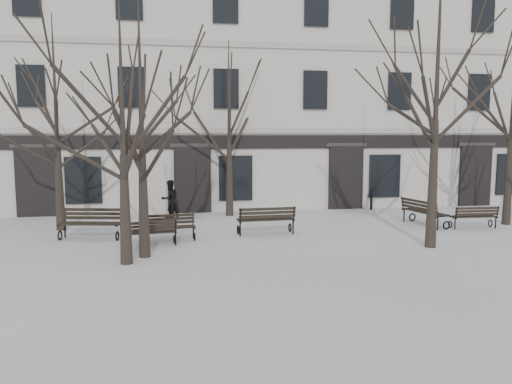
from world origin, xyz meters
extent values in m
plane|color=silver|center=(0.00, 0.00, 0.00)|extent=(100.00, 100.00, 0.00)
cube|color=beige|center=(0.00, 13.00, 5.50)|extent=(40.00, 10.00, 11.00)
cube|color=#AAA49C|center=(0.00, 7.97, 3.60)|extent=(40.00, 0.12, 0.25)
cube|color=#AAA49C|center=(0.00, 7.97, 7.30)|extent=(40.00, 0.12, 0.25)
cube|color=black|center=(0.00, 7.96, 3.10)|extent=(40.00, 0.10, 0.60)
cube|color=black|center=(-10.00, 7.94, 1.45)|extent=(1.60, 0.22, 2.90)
cube|color=#2D2B28|center=(-10.00, 7.90, 2.95)|extent=(1.90, 0.08, 0.18)
cube|color=black|center=(-8.10, 7.95, 1.50)|extent=(1.50, 0.14, 2.00)
cube|color=black|center=(-3.50, 7.94, 1.45)|extent=(1.60, 0.22, 2.90)
cube|color=#2D2B28|center=(-3.50, 7.90, 2.95)|extent=(1.90, 0.08, 0.18)
cube|color=black|center=(-1.60, 7.95, 1.50)|extent=(1.50, 0.14, 2.00)
cube|color=black|center=(3.50, 7.94, 1.45)|extent=(1.60, 0.22, 2.90)
cube|color=#2D2B28|center=(3.50, 7.90, 2.95)|extent=(1.90, 0.08, 0.18)
cube|color=black|center=(5.40, 7.95, 1.50)|extent=(1.50, 0.14, 2.00)
cube|color=black|center=(10.00, 7.94, 1.45)|extent=(1.60, 0.22, 2.90)
cube|color=#2D2B28|center=(10.00, 7.90, 2.95)|extent=(1.90, 0.08, 0.18)
cube|color=black|center=(11.90, 7.95, 1.50)|extent=(1.50, 0.14, 2.00)
cube|color=black|center=(-10.00, 7.95, 5.40)|extent=(1.10, 0.14, 1.70)
cube|color=black|center=(-6.00, 7.95, 5.40)|extent=(1.10, 0.14, 1.70)
cube|color=black|center=(-2.00, 7.95, 5.40)|extent=(1.10, 0.14, 1.70)
cube|color=black|center=(-2.00, 7.95, 9.00)|extent=(1.10, 0.14, 1.70)
cube|color=black|center=(2.00, 7.95, 5.40)|extent=(1.10, 0.14, 1.70)
cube|color=black|center=(2.00, 7.95, 9.00)|extent=(1.10, 0.14, 1.70)
cube|color=black|center=(6.00, 7.95, 5.40)|extent=(1.10, 0.14, 1.70)
cube|color=black|center=(6.00, 7.95, 9.00)|extent=(1.10, 0.14, 1.70)
cube|color=black|center=(10.00, 7.95, 5.40)|extent=(1.10, 0.14, 1.70)
cube|color=black|center=(10.00, 7.95, 9.00)|extent=(1.10, 0.14, 1.70)
cone|color=black|center=(-5.57, -0.54, 1.46)|extent=(0.34, 0.34, 2.91)
cone|color=black|center=(-5.14, 0.14, 1.50)|extent=(0.34, 0.34, 3.00)
cone|color=black|center=(3.46, -0.02, 1.93)|extent=(0.34, 0.34, 3.85)
cone|color=black|center=(-8.35, 4.66, 1.60)|extent=(0.34, 0.34, 3.20)
cone|color=black|center=(-1.99, 6.88, 1.53)|extent=(0.34, 0.34, 3.05)
cone|color=black|center=(8.28, 3.12, 1.67)|extent=(0.34, 0.34, 3.34)
torus|color=black|center=(-8.00, 2.85, 0.16)|extent=(0.12, 0.33, 0.32)
cylinder|color=black|center=(-7.93, 3.25, 0.25)|extent=(0.06, 0.06, 0.50)
cube|color=black|center=(-7.97, 3.05, 0.50)|extent=(0.17, 0.61, 0.06)
torus|color=black|center=(-6.15, 2.49, 0.16)|extent=(0.12, 0.33, 0.32)
cylinder|color=black|center=(-6.07, 2.88, 0.25)|extent=(0.06, 0.06, 0.50)
cube|color=black|center=(-6.11, 2.68, 0.50)|extent=(0.17, 0.61, 0.06)
cube|color=black|center=(-7.08, 2.63, 0.52)|extent=(1.99, 0.49, 0.04)
cube|color=black|center=(-7.05, 2.78, 0.52)|extent=(1.99, 0.49, 0.04)
cube|color=black|center=(-7.02, 2.93, 0.52)|extent=(1.99, 0.49, 0.04)
cube|color=black|center=(-6.99, 3.09, 0.52)|extent=(1.99, 0.49, 0.04)
cube|color=black|center=(-6.98, 3.13, 0.67)|extent=(1.98, 0.43, 0.10)
cube|color=black|center=(-6.98, 3.15, 0.80)|extent=(1.98, 0.43, 0.10)
cube|color=black|center=(-6.98, 3.18, 0.94)|extent=(1.98, 0.43, 0.10)
cylinder|color=black|center=(-7.91, 3.33, 0.72)|extent=(0.07, 0.17, 0.55)
cylinder|color=black|center=(-6.05, 2.97, 0.72)|extent=(0.07, 0.17, 0.55)
torus|color=black|center=(-4.31, 1.75, 0.13)|extent=(0.08, 0.27, 0.27)
cylinder|color=black|center=(-4.27, 1.42, 0.21)|extent=(0.05, 0.05, 0.42)
cube|color=black|center=(-4.29, 1.59, 0.42)|extent=(0.11, 0.51, 0.05)
torus|color=black|center=(-5.88, 1.56, 0.13)|extent=(0.08, 0.27, 0.27)
cylinder|color=black|center=(-5.84, 1.22, 0.21)|extent=(0.05, 0.05, 0.42)
cube|color=black|center=(-5.86, 1.39, 0.42)|extent=(0.11, 0.51, 0.05)
cube|color=black|center=(-5.10, 1.69, 0.44)|extent=(1.67, 0.29, 0.03)
cube|color=black|center=(-5.09, 1.56, 0.44)|extent=(1.67, 0.29, 0.03)
cube|color=black|center=(-5.07, 1.43, 0.44)|extent=(1.67, 0.29, 0.03)
cube|color=black|center=(-5.05, 1.30, 0.44)|extent=(1.67, 0.29, 0.03)
cube|color=black|center=(-5.05, 1.27, 0.56)|extent=(1.67, 0.24, 0.08)
cube|color=black|center=(-5.05, 1.25, 0.67)|extent=(1.67, 0.24, 0.08)
cube|color=black|center=(-5.05, 1.23, 0.78)|extent=(1.67, 0.24, 0.08)
cylinder|color=black|center=(-4.26, 1.35, 0.61)|extent=(0.05, 0.14, 0.46)
cylinder|color=black|center=(-5.83, 1.15, 0.61)|extent=(0.05, 0.14, 0.46)
torus|color=black|center=(7.35, 2.74, 0.13)|extent=(0.06, 0.27, 0.27)
cylinder|color=black|center=(7.34, 2.41, 0.21)|extent=(0.05, 0.05, 0.42)
cube|color=black|center=(7.35, 2.58, 0.42)|extent=(0.07, 0.51, 0.05)
torus|color=black|center=(5.77, 2.81, 0.13)|extent=(0.06, 0.27, 0.27)
cylinder|color=black|center=(5.76, 2.47, 0.21)|extent=(0.05, 0.05, 0.42)
cube|color=black|center=(5.77, 2.64, 0.42)|extent=(0.07, 0.51, 0.05)
cube|color=black|center=(6.57, 2.81, 0.44)|extent=(1.68, 0.15, 0.03)
cube|color=black|center=(6.56, 2.68, 0.44)|extent=(1.68, 0.15, 0.03)
cube|color=black|center=(6.55, 2.55, 0.44)|extent=(1.68, 0.15, 0.03)
cube|color=black|center=(6.55, 2.42, 0.44)|extent=(1.68, 0.15, 0.03)
cube|color=black|center=(6.55, 2.39, 0.56)|extent=(1.67, 0.10, 0.08)
cube|color=black|center=(6.55, 2.36, 0.67)|extent=(1.67, 0.10, 0.08)
cube|color=black|center=(6.55, 2.34, 0.78)|extent=(1.67, 0.10, 0.08)
cylinder|color=black|center=(7.34, 2.34, 0.60)|extent=(0.04, 0.13, 0.46)
cylinder|color=black|center=(5.76, 2.40, 0.60)|extent=(0.04, 0.13, 0.46)
torus|color=black|center=(-5.26, 1.97, 0.13)|extent=(0.07, 0.27, 0.27)
cylinder|color=black|center=(-5.28, 2.30, 0.21)|extent=(0.05, 0.05, 0.42)
cube|color=black|center=(-5.27, 2.13, 0.42)|extent=(0.08, 0.52, 0.05)
torus|color=black|center=(-3.66, 2.08, 0.13)|extent=(0.07, 0.27, 0.27)
cylinder|color=black|center=(-3.69, 2.42, 0.21)|extent=(0.05, 0.05, 0.42)
cube|color=black|center=(-3.68, 2.25, 0.42)|extent=(0.08, 0.52, 0.05)
cube|color=black|center=(-4.46, 1.99, 0.44)|extent=(1.69, 0.21, 0.03)
cube|color=black|center=(-4.47, 2.12, 0.44)|extent=(1.69, 0.21, 0.03)
cube|color=black|center=(-4.48, 2.25, 0.44)|extent=(1.69, 0.21, 0.03)
cube|color=black|center=(-4.49, 2.38, 0.44)|extent=(1.69, 0.21, 0.03)
cube|color=black|center=(-4.49, 2.42, 0.56)|extent=(1.69, 0.16, 0.08)
cube|color=black|center=(-4.49, 2.44, 0.68)|extent=(1.69, 0.16, 0.08)
cube|color=black|center=(-4.49, 2.46, 0.79)|extent=(1.69, 0.16, 0.08)
cylinder|color=black|center=(-5.29, 2.38, 0.61)|extent=(0.05, 0.14, 0.47)
cylinder|color=black|center=(-3.69, 2.49, 0.61)|extent=(0.05, 0.14, 0.47)
torus|color=black|center=(-0.26, 3.02, 0.15)|extent=(0.07, 0.32, 0.32)
cylinder|color=black|center=(-0.24, 2.62, 0.25)|extent=(0.05, 0.05, 0.49)
cube|color=black|center=(-0.25, 2.82, 0.49)|extent=(0.08, 0.61, 0.05)
torus|color=black|center=(-2.12, 2.92, 0.15)|extent=(0.07, 0.32, 0.32)
cylinder|color=black|center=(-2.10, 2.53, 0.25)|extent=(0.05, 0.05, 0.49)
cube|color=black|center=(-2.11, 2.73, 0.49)|extent=(0.08, 0.61, 0.05)
cube|color=black|center=(-1.19, 3.01, 0.52)|extent=(1.98, 0.20, 0.04)
cube|color=black|center=(-1.19, 2.86, 0.52)|extent=(1.98, 0.20, 0.04)
cube|color=black|center=(-1.18, 2.71, 0.52)|extent=(1.98, 0.20, 0.04)
cube|color=black|center=(-1.17, 2.55, 0.52)|extent=(1.98, 0.20, 0.04)
cube|color=black|center=(-1.17, 2.51, 0.66)|extent=(1.98, 0.14, 0.10)
cube|color=black|center=(-1.17, 2.49, 0.79)|extent=(1.98, 0.14, 0.10)
cube|color=black|center=(-1.17, 2.46, 0.92)|extent=(1.98, 0.14, 0.10)
cylinder|color=black|center=(-0.23, 2.53, 0.71)|extent=(0.05, 0.16, 0.55)
cylinder|color=black|center=(-2.10, 2.44, 0.71)|extent=(0.05, 0.16, 0.55)
torus|color=black|center=(5.45, 2.51, 0.16)|extent=(0.33, 0.12, 0.32)
cylinder|color=black|center=(5.06, 2.43, 0.25)|extent=(0.06, 0.06, 0.50)
cube|color=black|center=(5.26, 2.47, 0.50)|extent=(0.61, 0.18, 0.06)
torus|color=black|center=(5.05, 4.37, 0.16)|extent=(0.33, 0.12, 0.32)
cylinder|color=black|center=(4.66, 4.29, 0.25)|extent=(0.06, 0.06, 0.50)
cube|color=black|center=(4.86, 4.33, 0.50)|extent=(0.61, 0.18, 0.06)
cube|color=black|center=(5.30, 3.45, 0.53)|extent=(0.52, 1.99, 0.04)
cube|color=black|center=(5.14, 3.42, 0.53)|extent=(0.52, 1.99, 0.04)
cube|color=black|center=(4.99, 3.39, 0.53)|extent=(0.52, 1.99, 0.04)
cube|color=black|center=(4.84, 3.35, 0.53)|extent=(0.52, 1.99, 0.04)
cube|color=black|center=(4.80, 3.34, 0.67)|extent=(0.46, 1.97, 0.10)
cube|color=black|center=(4.77, 3.34, 0.80)|extent=(0.46, 1.97, 0.10)
cube|color=black|center=(4.75, 3.33, 0.94)|extent=(0.46, 1.97, 0.10)
cylinder|color=black|center=(4.97, 2.41, 0.73)|extent=(0.17, 0.08, 0.56)
cylinder|color=black|center=(4.57, 4.27, 0.73)|extent=(0.17, 0.08, 0.56)
cylinder|color=black|center=(-4.37, 6.36, 0.51)|extent=(0.12, 0.12, 1.01)
sphere|color=black|center=(-4.37, 6.36, 1.03)|extent=(0.14, 0.14, 0.14)
cylinder|color=black|center=(4.55, 7.37, 0.47)|extent=(0.11, 0.11, 0.94)
sphere|color=black|center=(4.55, 7.37, 0.96)|extent=(0.13, 0.13, 0.13)
imported|color=black|center=(-4.49, 6.67, 0.00)|extent=(0.95, 0.89, 1.57)
camera|label=1|loc=(-4.23, -13.98, 3.47)|focal=35.00mm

